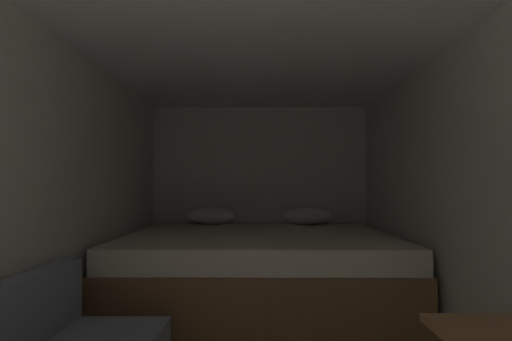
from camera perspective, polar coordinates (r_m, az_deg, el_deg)
name	(u,v)px	position (r m, az deg, el deg)	size (l,w,h in m)	color
wall_back	(259,196)	(4.88, 0.40, -3.55)	(2.61, 0.05, 2.10)	silver
wall_left	(30,208)	(2.64, -28.71, -4.50)	(0.05, 5.10, 2.10)	silver
wall_right	(489,208)	(2.64, 29.45, -4.50)	(0.05, 5.10, 2.10)	silver
ceiling_slab	(258,17)	(2.49, 0.33, 20.40)	(2.61, 5.10, 0.05)	white
bed	(259,273)	(3.90, 0.39, -13.96)	(2.39, 2.01, 0.93)	brown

